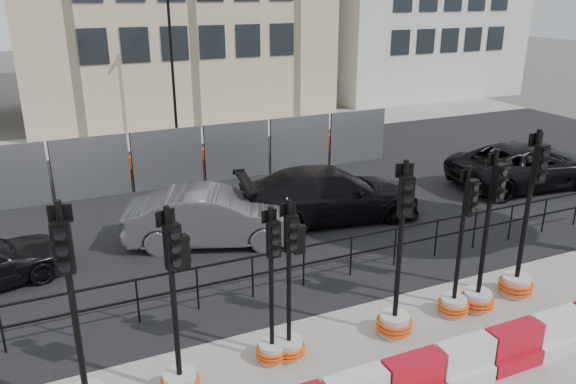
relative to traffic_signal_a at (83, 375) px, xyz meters
name	(u,v)px	position (x,y,z in m)	size (l,w,h in m)	color
ground	(329,313)	(4.79, 1.04, -0.74)	(120.00, 120.00, 0.00)	#51514C
road	(223,202)	(4.79, 8.04, -0.72)	(40.00, 14.00, 0.03)	black
sidewalk_far	(161,137)	(4.79, 17.04, -0.73)	(40.00, 4.00, 0.02)	gray
kerb_railing	(304,259)	(4.79, 2.24, -0.05)	(18.00, 0.04, 1.00)	black
heras_fencing	(213,156)	(5.35, 10.91, -0.08)	(14.33, 1.72, 2.00)	gray
lamp_post_far	(172,66)	(5.29, 16.02, 2.49)	(0.12, 0.56, 6.00)	black
barrier_row	(412,380)	(4.79, -1.76, -0.37)	(13.60, 0.50, 0.80)	red
traffic_signal_a	(83,375)	(0.00, 0.00, 0.00)	(0.70, 0.70, 3.57)	silver
traffic_signal_b	(179,353)	(1.44, -0.13, 0.05)	(0.65, 0.65, 3.31)	silver
traffic_signal_c	(272,331)	(3.13, 0.08, -0.13)	(0.58, 0.58, 2.95)	silver
traffic_signal_d	(290,323)	(3.45, 0.04, -0.02)	(0.60, 0.60, 3.03)	silver
traffic_signal_e	(396,302)	(5.57, -0.13, -0.01)	(0.69, 0.69, 3.50)	silver
traffic_signal_f	(457,282)	(7.08, -0.04, 0.02)	(0.62, 0.62, 3.17)	silver
traffic_signal_g	(481,279)	(7.65, -0.09, -0.03)	(0.68, 0.68, 3.44)	silver
traffic_signal_h	(520,264)	(8.82, 0.04, 0.02)	(0.72, 0.72, 3.68)	silver
car_b	(213,217)	(3.66, 5.26, -0.01)	(4.70, 2.99, 1.46)	#55545A
car_c	(329,194)	(7.15, 5.48, 0.02)	(5.50, 2.89, 1.52)	black
car_d	(527,165)	(14.52, 5.33, 0.00)	(5.47, 2.89, 1.47)	black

